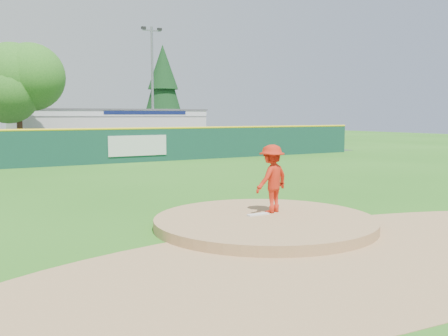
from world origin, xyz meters
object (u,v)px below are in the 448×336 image
deciduous_tree (18,88)px  conifer_tree (163,87)px  pool_building_grp (107,128)px  light_pole_right (152,82)px  pitcher (272,179)px

deciduous_tree → conifer_tree: conifer_tree is taller
deciduous_tree → conifer_tree: bearing=36.3°
pool_building_grp → conifer_tree: 8.95m
light_pole_right → conifer_tree: bearing=60.3°
pitcher → pool_building_grp: 32.01m
deciduous_tree → light_pole_right: bearing=20.0°
pitcher → pool_building_grp: size_ratio=0.12×
pitcher → conifer_tree: 37.92m
deciduous_tree → conifer_tree: (15.00, 11.00, 0.99)m
light_pole_right → deciduous_tree: bearing=-160.0°
pitcher → pool_building_grp: bearing=-117.8°
conifer_tree → light_pole_right: size_ratio=0.95×
pool_building_grp → deciduous_tree: bearing=-138.8°
pool_building_grp → conifer_tree: bearing=29.8°
pitcher → light_pole_right: light_pole_right is taller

